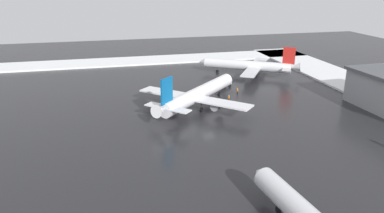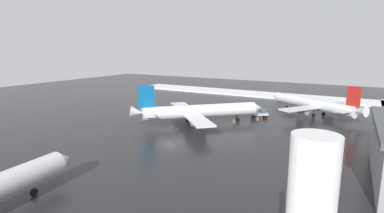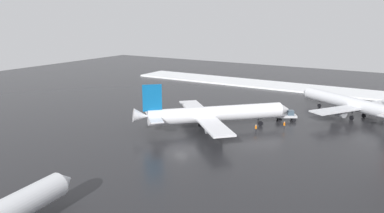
{
  "view_description": "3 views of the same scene",
  "coord_description": "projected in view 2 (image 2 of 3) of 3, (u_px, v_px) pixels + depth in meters",
  "views": [
    {
      "loc": [
        -70.66,
        21.09,
        29.88
      ],
      "look_at": [
        1.07,
        3.41,
        4.17
      ],
      "focal_mm": 35.0,
      "sensor_mm": 36.0,
      "label": 1
    },
    {
      "loc": [
        -53.2,
        -36.53,
        19.11
      ],
      "look_at": [
        10.68,
        0.58,
        4.66
      ],
      "focal_mm": 28.0,
      "sensor_mm": 36.0,
      "label": 2
    },
    {
      "loc": [
        -56.38,
        -36.5,
        23.8
      ],
      "look_at": [
        10.83,
        4.14,
        4.59
      ],
      "focal_mm": 35.0,
      "sensor_mm": 36.0,
      "label": 3
    }
  ],
  "objects": [
    {
      "name": "snow_bank_right",
      "position": [
        262.0,
        94.0,
        123.63
      ],
      "size": [
        14.0,
        116.0,
        0.54
      ],
      "primitive_type": "cube",
      "color": "white",
      "rests_on": "ground_plane"
    },
    {
      "name": "ground_crew_mid_apron",
      "position": [
        236.0,
        113.0,
        84.62
      ],
      "size": [
        0.36,
        0.36,
        1.71
      ],
      "rotation": [
        0.0,
        0.0,
        0.72
      ],
      "color": "black",
      "rests_on": "ground_plane"
    },
    {
      "name": "airplane_distant_tail",
      "position": [
        314.0,
        104.0,
        86.3
      ],
      "size": [
        24.77,
        28.85,
        9.71
      ],
      "rotation": [
        0.0,
        0.0,
        0.99
      ],
      "color": "silver",
      "rests_on": "ground_plane"
    },
    {
      "name": "ground_crew_near_tug",
      "position": [
        258.0,
        120.0,
        76.51
      ],
      "size": [
        0.36,
        0.36,
        1.71
      ],
      "rotation": [
        0.0,
        0.0,
        1.89
      ],
      "color": "black",
      "rests_on": "ground_plane"
    },
    {
      "name": "pushback_tug",
      "position": [
        260.0,
        113.0,
        83.0
      ],
      "size": [
        4.18,
        5.09,
        2.5
      ],
      "rotation": [
        0.0,
        0.0,
        5.23
      ],
      "color": "silver",
      "rests_on": "ground_plane"
    },
    {
      "name": "ground_crew_by_nose_gear",
      "position": [
        234.0,
        123.0,
        74.06
      ],
      "size": [
        0.36,
        0.36,
        1.71
      ],
      "rotation": [
        0.0,
        0.0,
        2.36
      ],
      "color": "black",
      "rests_on": "ground_plane"
    },
    {
      "name": "ground_plane",
      "position": [
        170.0,
        135.0,
        66.83
      ],
      "size": [
        240.0,
        240.0,
        0.0
      ],
      "primitive_type": "plane",
      "color": "#232326"
    },
    {
      "name": "airplane_far_rear",
      "position": [
        198.0,
        111.0,
        75.63
      ],
      "size": [
        27.24,
        27.23,
        10.33
      ],
      "rotation": [
        0.0,
        0.0,
        5.5
      ],
      "color": "white",
      "rests_on": "ground_plane"
    }
  ]
}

